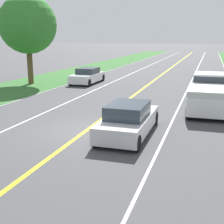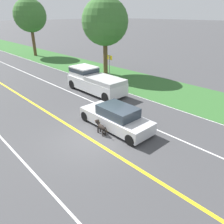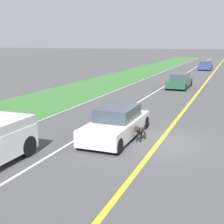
{
  "view_description": "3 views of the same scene",
  "coord_description": "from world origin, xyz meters",
  "px_view_note": "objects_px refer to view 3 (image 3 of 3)",
  "views": [
    {
      "loc": [
        5.13,
        -12.48,
        4.09
      ],
      "look_at": [
        1.42,
        -0.66,
        1.11
      ],
      "focal_mm": 50.0,
      "sensor_mm": 36.0,
      "label": 1
    },
    {
      "loc": [
        -6.13,
        -8.25,
        6.29
      ],
      "look_at": [
        1.6,
        -0.03,
        1.14
      ],
      "focal_mm": 35.0,
      "sensor_mm": 36.0,
      "label": 2
    },
    {
      "loc": [
        -2.77,
        12.61,
        4.18
      ],
      "look_at": [
        2.22,
        -0.12,
        1.13
      ],
      "focal_mm": 50.0,
      "sensor_mm": 36.0,
      "label": 3
    }
  ],
  "objects_px": {
    "ego_car": "(117,124)",
    "dog": "(140,131)",
    "car_trailing_near": "(180,81)",
    "car_trailing_mid": "(205,66)"
  },
  "relations": [
    {
      "from": "dog",
      "to": "car_trailing_near",
      "type": "bearing_deg",
      "value": -79.11
    },
    {
      "from": "ego_car",
      "to": "dog",
      "type": "xyz_separation_m",
      "value": [
        -1.12,
        0.13,
        -0.19
      ]
    },
    {
      "from": "car_trailing_near",
      "to": "car_trailing_mid",
      "type": "distance_m",
      "value": 21.56
    },
    {
      "from": "ego_car",
      "to": "dog",
      "type": "bearing_deg",
      "value": 173.6
    },
    {
      "from": "dog",
      "to": "car_trailing_mid",
      "type": "distance_m",
      "value": 38.76
    },
    {
      "from": "dog",
      "to": "car_trailing_near",
      "type": "xyz_separation_m",
      "value": [
        1.16,
        -17.2,
        0.16
      ]
    },
    {
      "from": "ego_car",
      "to": "dog",
      "type": "height_order",
      "value": "ego_car"
    },
    {
      "from": "ego_car",
      "to": "car_trailing_near",
      "type": "distance_m",
      "value": 17.07
    },
    {
      "from": "ego_car",
      "to": "car_trailing_mid",
      "type": "bearing_deg",
      "value": -90.59
    },
    {
      "from": "car_trailing_near",
      "to": "car_trailing_mid",
      "type": "relative_size",
      "value": 1.05
    }
  ]
}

